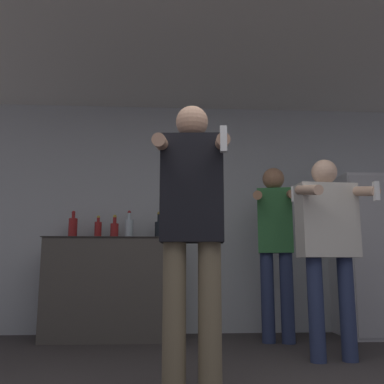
{
  "coord_description": "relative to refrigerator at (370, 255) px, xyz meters",
  "views": [
    {
      "loc": [
        -0.34,
        -1.64,
        0.7
      ],
      "look_at": [
        -0.19,
        0.85,
        1.14
      ],
      "focal_mm": 40.0,
      "sensor_mm": 36.0,
      "label": 1
    }
  ],
  "objects": [
    {
      "name": "person_woman_foreground",
      "position": [
        -2.01,
        -1.98,
        0.12
      ],
      "size": [
        0.45,
        0.45,
        1.67
      ],
      "color": "#75664C",
      "rests_on": "ground_plane"
    },
    {
      "name": "bottle_red_label",
      "position": [
        -2.88,
        0.1,
        0.27
      ],
      "size": [
        0.07,
        0.07,
        0.25
      ],
      "color": "maroon",
      "rests_on": "counter"
    },
    {
      "name": "bottle_clear_vodka",
      "position": [
        -2.71,
        0.1,
        0.27
      ],
      "size": [
        0.09,
        0.09,
        0.26
      ],
      "color": "maroon",
      "rests_on": "counter"
    },
    {
      "name": "person_man_side",
      "position": [
        -0.88,
        -1.15,
        0.12
      ],
      "size": [
        0.53,
        0.51,
        1.57
      ],
      "color": "navy",
      "rests_on": "ground_plane"
    },
    {
      "name": "bottle_green_wine",
      "position": [
        -3.14,
        0.1,
        0.28
      ],
      "size": [
        0.09,
        0.09,
        0.3
      ],
      "color": "maroon",
      "rests_on": "counter"
    },
    {
      "name": "counter",
      "position": [
        -2.69,
        0.01,
        -0.33
      ],
      "size": [
        1.33,
        0.65,
        1.0
      ],
      "color": "#47423D",
      "rests_on": "ground_plane"
    },
    {
      "name": "ceiling_slab",
      "position": [
        -1.81,
        -1.25,
        1.75
      ],
      "size": [
        7.0,
        3.66,
        0.05
      ],
      "color": "silver",
      "rests_on": "wall_back"
    },
    {
      "name": "person_spectator_back",
      "position": [
        -1.09,
        -0.34,
        0.16
      ],
      "size": [
        0.48,
        0.59,
        1.68
      ],
      "color": "navy",
      "rests_on": "ground_plane"
    },
    {
      "name": "bottle_short_whiskey",
      "position": [
        -2.55,
        0.1,
        0.28
      ],
      "size": [
        0.09,
        0.09,
        0.3
      ],
      "color": "silver",
      "rests_on": "counter"
    },
    {
      "name": "wall_back",
      "position": [
        -1.81,
        0.35,
        0.45
      ],
      "size": [
        7.0,
        0.06,
        2.55
      ],
      "color": "#B2B7BC",
      "rests_on": "ground_plane"
    },
    {
      "name": "bottle_brown_liquor",
      "position": [
        -2.23,
        0.1,
        0.28
      ],
      "size": [
        0.09,
        0.09,
        0.3
      ],
      "color": "black",
      "rests_on": "counter"
    },
    {
      "name": "refrigerator",
      "position": [
        0.0,
        0.0,
        0.0
      ],
      "size": [
        0.66,
        0.67,
        1.66
      ],
      "color": "silver",
      "rests_on": "ground_plane"
    }
  ]
}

